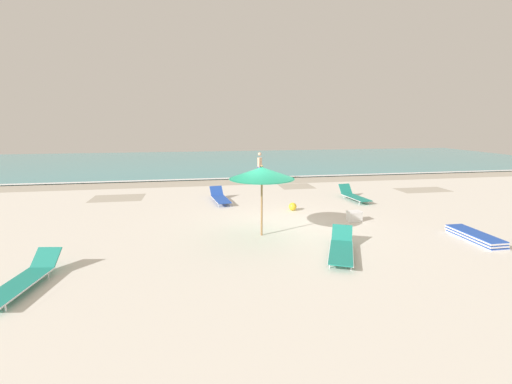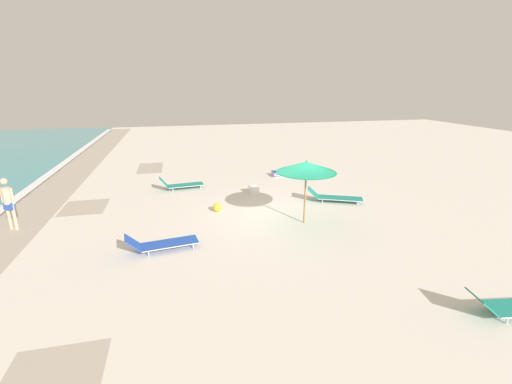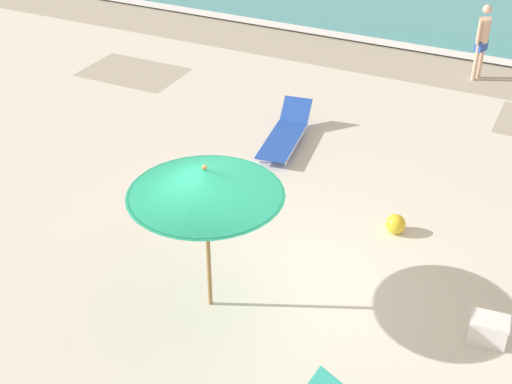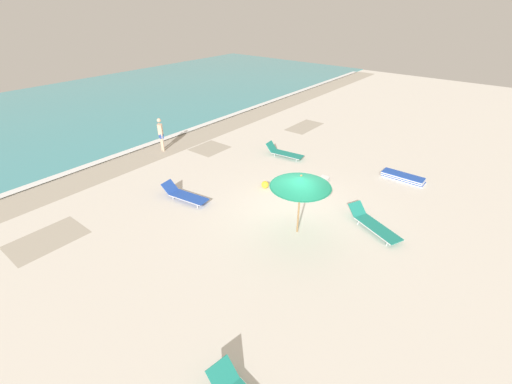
{
  "view_description": "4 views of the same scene",
  "coord_description": "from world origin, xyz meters",
  "px_view_note": "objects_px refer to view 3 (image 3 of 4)",
  "views": [
    {
      "loc": [
        -2.6,
        -10.78,
        3.57
      ],
      "look_at": [
        -0.35,
        2.12,
        0.85
      ],
      "focal_mm": 24.0,
      "sensor_mm": 36.0,
      "label": 1
    },
    {
      "loc": [
        -11.04,
        3.63,
        4.64
      ],
      "look_at": [
        -0.31,
        1.09,
        1.15
      ],
      "focal_mm": 24.0,
      "sensor_mm": 36.0,
      "label": 2
    },
    {
      "loc": [
        3.27,
        -7.12,
        6.68
      ],
      "look_at": [
        -0.69,
        0.99,
        0.96
      ],
      "focal_mm": 50.0,
      "sensor_mm": 36.0,
      "label": 3
    },
    {
      "loc": [
        -9.17,
        -5.51,
        7.21
      ],
      "look_at": [
        -0.68,
        1.27,
        0.98
      ],
      "focal_mm": 24.0,
      "sensor_mm": 36.0,
      "label": 4
    }
  ],
  "objects_px": {
    "beach_umbrella": "(205,183)",
    "beachgoer_wading_adult": "(482,38)",
    "sun_lounger_beside_umbrella": "(285,134)",
    "beach_ball": "(395,224)",
    "cooler_box": "(488,330)"
  },
  "relations": [
    {
      "from": "cooler_box",
      "to": "sun_lounger_beside_umbrella",
      "type": "bearing_deg",
      "value": -45.94
    },
    {
      "from": "beach_umbrella",
      "to": "cooler_box",
      "type": "bearing_deg",
      "value": 14.93
    },
    {
      "from": "sun_lounger_beside_umbrella",
      "to": "beach_ball",
      "type": "relative_size",
      "value": 6.48
    },
    {
      "from": "sun_lounger_beside_umbrella",
      "to": "beachgoer_wading_adult",
      "type": "xyz_separation_m",
      "value": [
        2.71,
        4.86,
        0.78
      ]
    },
    {
      "from": "sun_lounger_beside_umbrella",
      "to": "beachgoer_wading_adult",
      "type": "distance_m",
      "value": 5.62
    },
    {
      "from": "beach_umbrella",
      "to": "beachgoer_wading_adult",
      "type": "bearing_deg",
      "value": 79.86
    },
    {
      "from": "beach_umbrella",
      "to": "cooler_box",
      "type": "xyz_separation_m",
      "value": [
        3.61,
        0.96,
        -1.81
      ]
    },
    {
      "from": "beachgoer_wading_adult",
      "to": "beach_ball",
      "type": "relative_size",
      "value": 5.46
    },
    {
      "from": "sun_lounger_beside_umbrella",
      "to": "beach_ball",
      "type": "height_order",
      "value": "sun_lounger_beside_umbrella"
    },
    {
      "from": "beach_umbrella",
      "to": "beachgoer_wading_adult",
      "type": "xyz_separation_m",
      "value": [
        1.72,
        9.63,
        -1.0
      ]
    },
    {
      "from": "beach_umbrella",
      "to": "beach_ball",
      "type": "xyz_separation_m",
      "value": [
        1.82,
        2.81,
        -1.84
      ]
    },
    {
      "from": "beach_ball",
      "to": "beach_umbrella",
      "type": "bearing_deg",
      "value": -122.98
    },
    {
      "from": "sun_lounger_beside_umbrella",
      "to": "beach_ball",
      "type": "distance_m",
      "value": 3.43
    },
    {
      "from": "beach_umbrella",
      "to": "sun_lounger_beside_umbrella",
      "type": "height_order",
      "value": "beach_umbrella"
    },
    {
      "from": "sun_lounger_beside_umbrella",
      "to": "beachgoer_wading_adult",
      "type": "relative_size",
      "value": 1.19
    }
  ]
}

